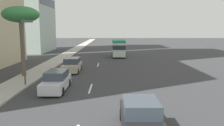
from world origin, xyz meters
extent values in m
plane|color=#38383A|center=(31.50, 0.00, 0.00)|extent=(198.00, 198.00, 0.00)
cube|color=#B2ADA3|center=(31.50, 6.88, 0.07)|extent=(162.00, 2.73, 0.15)
cube|color=silver|center=(13.51, 0.00, 0.01)|extent=(3.20, 0.16, 0.01)
cube|color=silver|center=(26.94, 0.00, 0.01)|extent=(3.20, 0.16, 0.01)
cube|color=silver|center=(36.92, -3.28, 1.44)|extent=(6.32, 2.25, 2.43)
cube|color=#268C66|center=(36.92, -3.28, 2.89)|extent=(6.32, 2.25, 0.46)
cube|color=#28333D|center=(36.92, -3.28, 1.91)|extent=(6.33, 2.25, 0.81)
cylinder|color=black|center=(38.75, -2.21, 0.42)|extent=(0.84, 0.26, 0.84)
cylinder|color=black|center=(38.75, -4.35, 0.42)|extent=(0.84, 0.26, 0.84)
cylinder|color=black|center=(35.08, -2.21, 0.42)|extent=(0.84, 0.26, 0.84)
cylinder|color=black|center=(35.08, -4.35, 0.42)|extent=(0.84, 0.26, 0.84)
cube|color=beige|center=(21.49, 2.84, 0.58)|extent=(4.61, 1.82, 0.82)
cube|color=#38424C|center=(21.72, 2.84, 1.33)|extent=(2.53, 1.67, 0.67)
cylinder|color=black|center=(20.06, 2.01, 0.32)|extent=(0.64, 0.22, 0.64)
cylinder|color=black|center=(20.06, 3.68, 0.32)|extent=(0.64, 0.22, 0.64)
cylinder|color=black|center=(22.91, 2.01, 0.32)|extent=(0.64, 0.22, 0.64)
cylinder|color=black|center=(22.91, 3.68, 0.32)|extent=(0.64, 0.22, 0.64)
cube|color=silver|center=(12.96, 2.78, 0.58)|extent=(4.79, 1.71, 0.80)
cube|color=#38424C|center=(13.20, 2.78, 1.30)|extent=(2.64, 1.57, 0.65)
cylinder|color=black|center=(11.48, 2.00, 0.32)|extent=(0.64, 0.22, 0.64)
cylinder|color=black|center=(11.48, 3.57, 0.32)|extent=(0.64, 0.22, 0.64)
cylinder|color=black|center=(14.45, 2.00, 0.32)|extent=(0.64, 0.22, 0.64)
cylinder|color=black|center=(14.45, 3.57, 0.32)|extent=(0.64, 0.22, 0.64)
cube|color=black|center=(5.18, -3.19, 0.58)|extent=(4.12, 1.85, 0.80)
cube|color=#38424C|center=(4.97, -3.19, 1.31)|extent=(2.27, 1.70, 0.66)
cylinder|color=black|center=(6.45, -2.34, 0.32)|extent=(0.64, 0.22, 0.64)
cylinder|color=black|center=(6.45, -4.04, 0.32)|extent=(0.64, 0.22, 0.64)
cylinder|color=brown|center=(18.45, 7.47, 3.07)|extent=(0.45, 0.45, 5.85)
ellipsoid|color=#388442|center=(18.45, 7.47, 6.56)|extent=(3.73, 3.73, 1.68)
cylinder|color=#4C4C51|center=(14.49, 5.92, 3.01)|extent=(0.14, 0.14, 5.73)
cube|color=#4C4C51|center=(14.49, 5.47, 5.73)|extent=(0.24, 0.90, 0.20)
cube|color=#2D3847|center=(47.73, 12.31, 11.06)|extent=(12.75, 0.08, 1.84)
camera|label=1|loc=(-5.87, -1.68, 5.04)|focal=37.14mm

